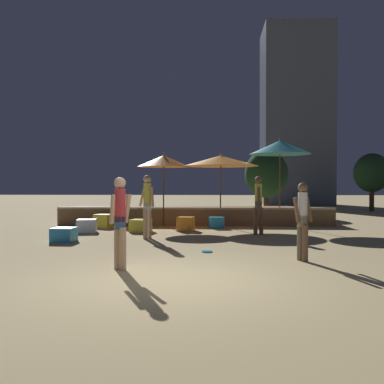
# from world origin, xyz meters

# --- Properties ---
(ground_plane) EXTENTS (120.00, 120.00, 0.00)m
(ground_plane) POSITION_xyz_m (0.00, 0.00, 0.00)
(ground_plane) COLOR tan
(wooden_deck) EXTENTS (10.77, 2.99, 0.72)m
(wooden_deck) POSITION_xyz_m (-0.05, 10.79, 0.32)
(wooden_deck) COLOR olive
(wooden_deck) RESTS_ON ground
(patio_umbrella_0) EXTENTS (2.04, 2.04, 2.81)m
(patio_umbrella_0) POSITION_xyz_m (-1.24, 9.29, 2.50)
(patio_umbrella_0) COLOR brown
(patio_umbrella_0) RESTS_ON ground
(patio_umbrella_1) EXTENTS (2.38, 2.38, 3.39)m
(patio_umbrella_1) POSITION_xyz_m (3.26, 9.63, 3.04)
(patio_umbrella_1) COLOR brown
(patio_umbrella_1) RESTS_ON ground
(patio_umbrella_2) EXTENTS (2.90, 2.90, 2.80)m
(patio_umbrella_2) POSITION_xyz_m (0.96, 9.37, 2.51)
(patio_umbrella_2) COLOR brown
(patio_umbrella_2) RESTS_ON ground
(cube_seat_0) EXTENTS (0.62, 0.62, 0.48)m
(cube_seat_0) POSITION_xyz_m (-0.28, 7.65, 0.24)
(cube_seat_0) COLOR orange
(cube_seat_0) RESTS_ON ground
(cube_seat_1) EXTENTS (0.73, 0.73, 0.43)m
(cube_seat_1) POSITION_xyz_m (-3.57, 7.00, 0.22)
(cube_seat_1) COLOR white
(cube_seat_1) RESTS_ON ground
(cube_seat_2) EXTENTS (0.82, 0.82, 0.49)m
(cube_seat_2) POSITION_xyz_m (-3.38, 8.65, 0.25)
(cube_seat_2) COLOR yellow
(cube_seat_2) RESTS_ON ground
(cube_seat_3) EXTENTS (0.73, 0.73, 0.42)m
(cube_seat_3) POSITION_xyz_m (-1.78, 7.20, 0.21)
(cube_seat_3) COLOR yellow
(cube_seat_3) RESTS_ON ground
(cube_seat_4) EXTENTS (0.59, 0.59, 0.41)m
(cube_seat_4) POSITION_xyz_m (0.79, 8.59, 0.20)
(cube_seat_4) COLOR #2D9EDB
(cube_seat_4) RESTS_ON ground
(cube_seat_5) EXTENTS (0.63, 0.63, 0.39)m
(cube_seat_5) POSITION_xyz_m (-3.49, 4.60, 0.20)
(cube_seat_5) COLOR #2D9EDB
(cube_seat_5) RESTS_ON ground
(person_0) EXTENTS (0.31, 0.60, 1.86)m
(person_0) POSITION_xyz_m (2.12, 6.54, 1.04)
(person_0) COLOR brown
(person_0) RESTS_ON ground
(person_1) EXTENTS (0.52, 0.35, 1.88)m
(person_1) POSITION_xyz_m (-1.26, 5.36, 1.05)
(person_1) COLOR tan
(person_1) RESTS_ON ground
(person_2) EXTENTS (0.48, 0.30, 1.64)m
(person_2) POSITION_xyz_m (2.55, 1.88, 0.87)
(person_2) COLOR #72664C
(person_2) RESTS_ON ground
(person_3) EXTENTS (0.39, 0.41, 1.73)m
(person_3) POSITION_xyz_m (-1.06, 0.77, 0.94)
(person_3) COLOR tan
(person_3) RESTS_ON ground
(bistro_chair_0) EXTENTS (0.40, 0.40, 0.90)m
(bistro_chair_0) POSITION_xyz_m (-3.27, 11.23, 1.26)
(bistro_chair_0) COLOR #47474C
(bistro_chair_0) RESTS_ON wooden_deck
(bistro_chair_1) EXTENTS (0.48, 0.48, 0.90)m
(bistro_chair_1) POSITION_xyz_m (-3.12, 9.93, 1.26)
(bistro_chair_1) COLOR #47474C
(bistro_chair_1) RESTS_ON wooden_deck
(frisbee_disc) EXTENTS (0.25, 0.25, 0.03)m
(frisbee_disc) POSITION_xyz_m (0.53, 2.94, 0.02)
(frisbee_disc) COLOR #33B2D8
(frisbee_disc) RESTS_ON ground
(background_tree_0) EXTENTS (2.35, 2.35, 3.48)m
(background_tree_0) POSITION_xyz_m (3.56, 16.34, 2.18)
(background_tree_0) COLOR #3D2B1C
(background_tree_0) RESTS_ON ground
(background_tree_1) EXTENTS (2.13, 2.13, 3.50)m
(background_tree_1) POSITION_xyz_m (10.23, 19.15, 2.31)
(background_tree_1) COLOR #3D2B1C
(background_tree_1) RESTS_ON ground
(distant_building) EXTENTS (5.29, 4.39, 14.11)m
(distant_building) POSITION_xyz_m (7.27, 27.62, 7.05)
(distant_building) COLOR #4C5666
(distant_building) RESTS_ON ground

